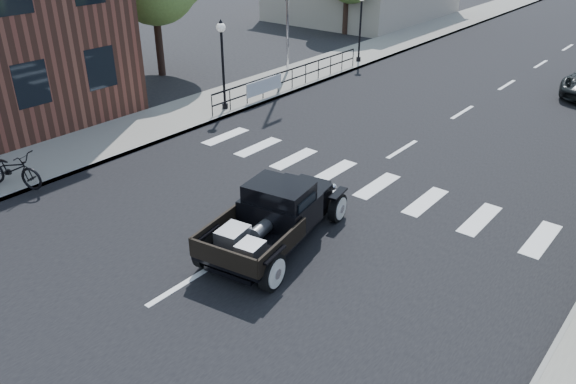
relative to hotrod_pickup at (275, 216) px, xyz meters
The scene contains 10 objects.
ground 1.02m from the hotrod_pickup, 142.19° to the left, with size 120.00×120.00×0.00m, color black.
road 15.41m from the hotrod_pickup, 91.84° to the left, with size 14.00×80.00×0.02m, color black.
road_markings 10.43m from the hotrod_pickup, 92.72° to the left, with size 12.00×60.00×0.06m, color silver, non-canonical shape.
sidewalk_left 17.83m from the hotrod_pickup, 120.31° to the left, with size 3.00×80.00×0.15m, color gray.
railing 12.98m from the hotrod_pickup, 126.89° to the left, with size 0.08×10.00×1.00m, color black, non-canonical shape.
banner 11.40m from the hotrod_pickup, 132.62° to the left, with size 0.04×2.20×0.60m, color silver, non-canonical shape.
lamp_post_b 10.37m from the hotrod_pickup, 141.74° to the left, with size 0.36×0.36×3.53m, color black, non-canonical shape.
lamp_post_c 18.31m from the hotrod_pickup, 116.29° to the left, with size 0.36×0.36×3.53m, color black, non-canonical shape.
hotrod_pickup is the anchor object (origin of this frame).
motorcycle 8.28m from the hotrod_pickup, 161.67° to the right, with size 0.73×2.08×1.09m, color black.
Camera 1 is at (8.25, -9.41, 7.57)m, focal length 35.00 mm.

